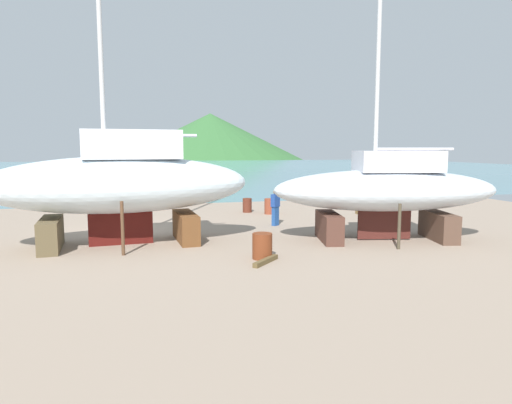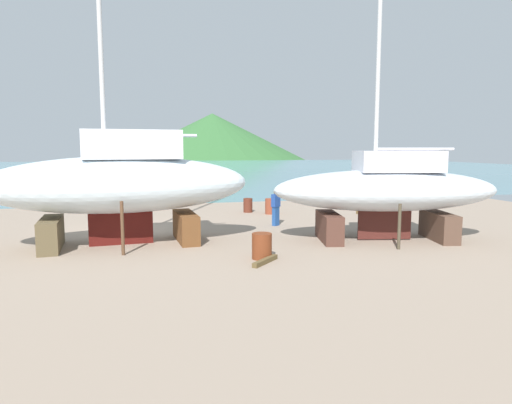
% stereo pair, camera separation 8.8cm
% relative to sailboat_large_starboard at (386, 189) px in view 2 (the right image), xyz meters
% --- Properties ---
extents(ground_plane, '(50.74, 50.74, 0.00)m').
position_rel_sailboat_large_starboard_xyz_m(ground_plane, '(-10.06, 1.51, -2.07)').
color(ground_plane, gray).
extents(sea_water, '(162.55, 102.66, 0.01)m').
position_rel_sailboat_large_starboard_xyz_m(sea_water, '(-10.06, 65.52, -2.07)').
color(sea_water, teal).
rests_on(sea_water, ground).
extents(headland_hill, '(145.99, 145.99, 35.99)m').
position_rel_sailboat_large_starboard_xyz_m(headland_hill, '(18.25, 175.05, -2.07)').
color(headland_hill, '#346633').
rests_on(headland_hill, ground).
extents(sailboat_large_starboard, '(9.45, 4.75, 14.39)m').
position_rel_sailboat_large_starboard_xyz_m(sailboat_large_starboard, '(0.00, 0.00, 0.00)').
color(sailboat_large_starboard, '#4E2F25').
rests_on(sailboat_large_starboard, ground).
extents(sailboat_small_center, '(10.21, 4.03, 17.83)m').
position_rel_sailboat_large_starboard_xyz_m(sailboat_small_center, '(-10.32, 1.61, 0.35)').
color(sailboat_small_center, brown).
rests_on(sailboat_small_center, ground).
extents(worker, '(0.50, 0.46, 1.74)m').
position_rel_sailboat_large_starboard_xyz_m(worker, '(-3.35, 4.41, -1.17)').
color(worker, '#21498D').
rests_on(worker, ground).
extents(barrel_tipped_center, '(0.74, 0.74, 0.88)m').
position_rel_sailboat_large_starboard_xyz_m(barrel_tipped_center, '(-2.58, 8.22, -1.63)').
color(barrel_tipped_center, brown).
rests_on(barrel_tipped_center, ground).
extents(barrel_tipped_left, '(0.80, 0.80, 0.80)m').
position_rel_sailboat_large_starboard_xyz_m(barrel_tipped_left, '(3.18, 6.67, -1.67)').
color(barrel_tipped_left, maroon).
rests_on(barrel_tipped_left, ground).
extents(barrel_tar_black, '(0.93, 0.93, 0.87)m').
position_rel_sailboat_large_starboard_xyz_m(barrel_tar_black, '(-5.64, -1.84, -1.63)').
color(barrel_tar_black, brown).
rests_on(barrel_tar_black, ground).
extents(barrel_tipped_right, '(0.74, 0.74, 0.82)m').
position_rel_sailboat_large_starboard_xyz_m(barrel_tipped_right, '(-3.65, 9.19, -1.66)').
color(barrel_tipped_right, '#58271A').
rests_on(barrel_tipped_right, ground).
extents(timber_long_aft, '(1.11, 1.16, 0.15)m').
position_rel_sailboat_large_starboard_xyz_m(timber_long_aft, '(-5.69, -2.46, -2.00)').
color(timber_long_aft, brown).
rests_on(timber_long_aft, ground).
extents(timber_long_fore, '(1.94, 1.84, 0.17)m').
position_rel_sailboat_large_starboard_xyz_m(timber_long_fore, '(4.65, 8.18, -1.99)').
color(timber_long_fore, brown).
rests_on(timber_long_fore, ground).
extents(timber_plank_far, '(0.28, 1.61, 0.19)m').
position_rel_sailboat_large_starboard_xyz_m(timber_plank_far, '(2.28, 6.42, -1.98)').
color(timber_plank_far, brown).
rests_on(timber_plank_far, ground).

